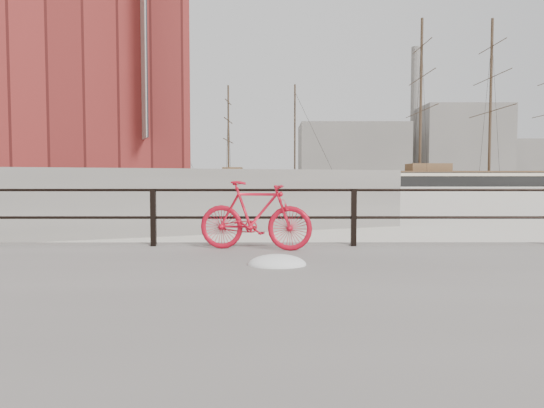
% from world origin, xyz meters
% --- Properties ---
extents(far_quay, '(78.44, 148.07, 1.80)m').
position_xyz_m(far_quay, '(-40.00, 72.00, 0.90)').
color(far_quay, gray).
rests_on(far_quay, ground).
extents(bicycle, '(1.91, 0.67, 1.14)m').
position_xyz_m(bicycle, '(-5.21, -0.60, 0.92)').
color(bicycle, red).
rests_on(bicycle, promenade).
extents(barque_black, '(61.56, 20.64, 34.64)m').
position_xyz_m(barque_black, '(38.91, 88.59, 0.00)').
color(barque_black, black).
rests_on(barque_black, ground).
extents(schooner_mid, '(25.88, 12.35, 18.47)m').
position_xyz_m(schooner_mid, '(-6.50, 75.08, 0.00)').
color(schooner_mid, beige).
rests_on(schooner_mid, ground).
extents(schooner_left, '(29.32, 21.21, 20.07)m').
position_xyz_m(schooner_left, '(-30.02, 69.89, 0.00)').
color(schooner_left, silver).
rests_on(schooner_left, ground).
extents(workboat_near, '(11.32, 10.87, 7.00)m').
position_xyz_m(workboat_near, '(-22.48, 32.61, 0.00)').
color(workboat_near, black).
rests_on(workboat_near, ground).
extents(apartment_mustard, '(26.02, 22.15, 22.20)m').
position_xyz_m(apartment_mustard, '(-29.49, 40.65, 12.90)').
color(apartment_mustard, gold).
rests_on(apartment_mustard, far_quay).
extents(apartment_cream, '(24.16, 21.40, 21.20)m').
position_xyz_m(apartment_cream, '(-38.11, 61.98, 12.40)').
color(apartment_cream, beige).
rests_on(apartment_cream, far_quay).
extents(apartment_grey, '(26.02, 22.15, 23.20)m').
position_xyz_m(apartment_grey, '(-46.35, 82.38, 13.40)').
color(apartment_grey, '#A6A6A1').
rests_on(apartment_grey, far_quay).
extents(apartment_brick, '(27.87, 22.90, 21.20)m').
position_xyz_m(apartment_brick, '(-54.97, 103.70, 12.40)').
color(apartment_brick, brown).
rests_on(apartment_brick, far_quay).
extents(industrial_west, '(32.00, 18.00, 18.00)m').
position_xyz_m(industrial_west, '(20.00, 140.00, 9.00)').
color(industrial_west, gray).
rests_on(industrial_west, ground).
extents(industrial_mid, '(26.00, 20.00, 24.00)m').
position_xyz_m(industrial_mid, '(55.00, 145.00, 12.00)').
color(industrial_mid, gray).
rests_on(industrial_mid, ground).
extents(industrial_east, '(20.00, 16.00, 14.00)m').
position_xyz_m(industrial_east, '(78.00, 150.00, 7.00)').
color(industrial_east, gray).
rests_on(industrial_east, ground).
extents(smokestack, '(2.80, 2.80, 44.00)m').
position_xyz_m(smokestack, '(42.00, 150.00, 22.00)').
color(smokestack, gray).
rests_on(smokestack, ground).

